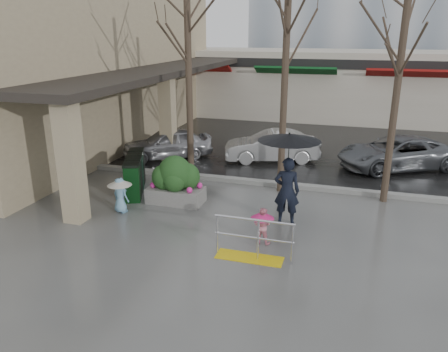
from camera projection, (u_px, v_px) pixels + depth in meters
The scene contains 20 objects.
ground at pixel (213, 230), 11.80m from camera, with size 120.00×120.00×0.00m, color #51514F.
street_asphalt at pixel (307, 105), 31.78m from camera, with size 120.00×36.00×0.01m, color black.
curb at pixel (248, 181), 15.41m from camera, with size 120.00×0.30×0.15m, color gray.
near_building at pixel (82, 56), 20.27m from camera, with size 6.00×18.00×8.00m, color tan.
canopy_slab at pixel (166, 67), 19.24m from camera, with size 2.80×18.00×0.25m, color #2D2823.
pillar_front at pixel (71, 161), 11.86m from camera, with size 0.55×0.55×3.50m, color tan.
pillar_back at pixel (168, 118), 17.76m from camera, with size 0.55×0.55×3.50m, color tan.
storefront_row at pixel (334, 84), 26.93m from camera, with size 34.00×6.74×4.00m.
handrail at pixel (252, 244), 10.22m from camera, with size 1.90×0.50×1.03m.
tree_west at pixel (188, 32), 14.01m from camera, with size 3.20×3.20×6.80m.
tree_midwest at pixel (287, 27), 13.08m from camera, with size 3.20×3.20×7.00m.
tree_mideast at pixel (403, 41), 12.30m from camera, with size 3.20×3.20×6.50m.
woman at pixel (288, 167), 11.73m from camera, with size 1.69×1.69×2.59m.
child_pink at pixel (262, 223), 10.93m from camera, with size 0.59×0.59×0.95m.
child_blue at pixel (120, 191), 12.78m from camera, with size 0.72×0.72×1.07m.
planter at pixel (176, 180), 13.50m from camera, with size 1.74×1.03×1.52m.
news_boxes at pixel (135, 174), 14.46m from camera, with size 1.30×2.25×1.24m.
car_a at pixel (167, 143), 18.32m from camera, with size 1.49×3.70×1.26m, color #A2A2A6.
car_b at pixel (272, 146), 17.90m from camera, with size 1.33×3.82×1.26m, color silver.
car_c at pixel (396, 153), 16.92m from camera, with size 2.09×4.53×1.26m, color slate.
Camera 1 is at (3.39, -10.18, 5.12)m, focal length 35.00 mm.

